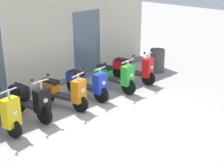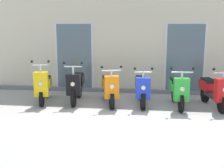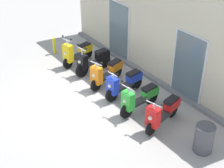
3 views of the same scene
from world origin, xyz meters
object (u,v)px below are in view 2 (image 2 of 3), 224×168
object	(u,v)px
scooter_black	(76,85)
scooter_blue	(142,89)
scooter_red	(214,90)
scooter_yellow	(44,86)
scooter_orange	(109,88)
scooter_green	(178,90)

from	to	relation	value
scooter_black	scooter_blue	xyz separation A→B (m)	(1.90, -0.01, -0.04)
scooter_black	scooter_red	xyz separation A→B (m)	(3.86, -0.11, -0.02)
scooter_black	scooter_red	size ratio (longest dim) A/B	1.03
scooter_yellow	scooter_orange	world-z (taller)	scooter_yellow
scooter_yellow	scooter_black	bearing A→B (deg)	8.16
scooter_yellow	scooter_red	distance (m)	4.80
scooter_orange	scooter_green	world-z (taller)	scooter_green
scooter_yellow	scooter_blue	distance (m)	2.84
scooter_orange	scooter_red	world-z (taller)	scooter_orange
scooter_orange	scooter_red	bearing A→B (deg)	-0.47
scooter_yellow	scooter_orange	size ratio (longest dim) A/B	0.94
scooter_black	scooter_red	world-z (taller)	scooter_black
scooter_blue	scooter_green	bearing A→B (deg)	-9.55
scooter_yellow	scooter_red	xyz separation A→B (m)	(4.80, 0.02, -0.00)
scooter_blue	scooter_yellow	bearing A→B (deg)	-177.43
scooter_black	scooter_red	distance (m)	3.86
scooter_blue	scooter_orange	bearing A→B (deg)	-174.99
scooter_orange	scooter_black	bearing A→B (deg)	174.94
scooter_orange	scooter_green	xyz separation A→B (m)	(1.91, -0.09, 0.01)
scooter_yellow	scooter_orange	xyz separation A→B (m)	(1.92, 0.05, -0.01)
scooter_yellow	scooter_blue	world-z (taller)	scooter_yellow
scooter_black	scooter_green	distance (m)	2.90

